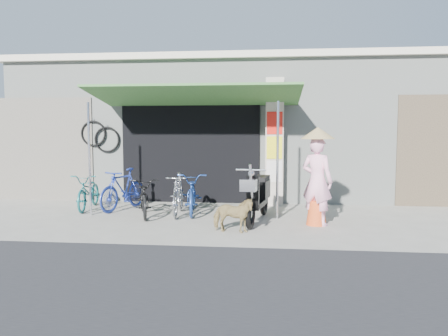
# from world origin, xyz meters

# --- Properties ---
(ground) EXTENTS (80.00, 80.00, 0.00)m
(ground) POSITION_xyz_m (0.00, 0.00, 0.00)
(ground) COLOR gray
(ground) RESTS_ON ground
(bicycle_shop) EXTENTS (12.30, 5.30, 3.66)m
(bicycle_shop) POSITION_xyz_m (-0.00, 5.09, 1.83)
(bicycle_shop) COLOR #AAB0A7
(bicycle_shop) RESTS_ON ground
(shop_pillar) EXTENTS (0.42, 0.44, 3.00)m
(shop_pillar) POSITION_xyz_m (0.85, 2.45, 1.50)
(shop_pillar) COLOR #BBAE9F
(shop_pillar) RESTS_ON ground
(awning) EXTENTS (4.60, 1.88, 2.72)m
(awning) POSITION_xyz_m (-0.90, 1.63, 2.51)
(awning) COLOR #35682E
(awning) RESTS_ON ground
(neighbour_left) EXTENTS (2.60, 0.06, 2.60)m
(neighbour_left) POSITION_xyz_m (-5.00, 2.59, 1.30)
(neighbour_left) COLOR #6B665B
(neighbour_left) RESTS_ON ground
(bike_teal) EXTENTS (0.72, 1.59, 0.81)m
(bike_teal) POSITION_xyz_m (-3.31, 1.41, 0.40)
(bike_teal) COLOR #166163
(bike_teal) RESTS_ON ground
(bike_blue) EXTENTS (0.94, 1.60, 0.93)m
(bike_blue) POSITION_xyz_m (-2.51, 1.39, 0.46)
(bike_blue) COLOR #213599
(bike_blue) RESTS_ON ground
(bike_black) EXTENTS (1.01, 1.64, 0.81)m
(bike_black) POSITION_xyz_m (-1.85, 0.78, 0.41)
(bike_black) COLOR black
(bike_black) RESTS_ON ground
(bike_silver) EXTENTS (0.53, 1.50, 0.88)m
(bike_silver) POSITION_xyz_m (-1.16, 0.95, 0.44)
(bike_silver) COLOR #A0A0A4
(bike_silver) RESTS_ON ground
(bike_navy) EXTENTS (0.83, 1.76, 0.89)m
(bike_navy) POSITION_xyz_m (-0.90, 1.19, 0.44)
(bike_navy) COLOR navy
(bike_navy) RESTS_ON ground
(street_dog) EXTENTS (0.78, 0.43, 0.62)m
(street_dog) POSITION_xyz_m (0.11, -0.52, 0.31)
(street_dog) COLOR tan
(street_dog) RESTS_ON ground
(moped) EXTENTS (0.63, 1.92, 1.09)m
(moped) POSITION_xyz_m (0.53, 0.50, 0.50)
(moped) COLOR black
(moped) RESTS_ON ground
(nun) EXTENTS (0.73, 0.66, 1.84)m
(nun) POSITION_xyz_m (1.63, 0.28, 0.91)
(nun) COLOR #FFABCB
(nun) RESTS_ON ground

